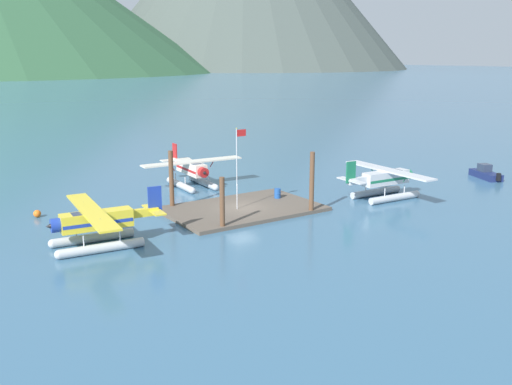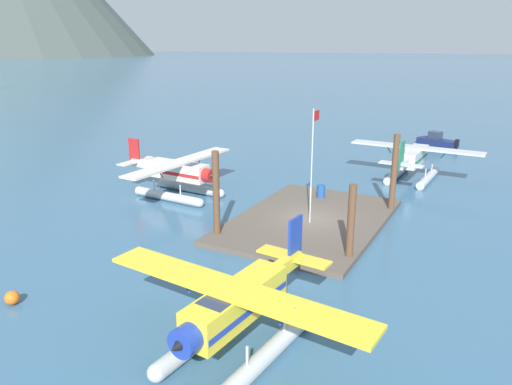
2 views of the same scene
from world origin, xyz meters
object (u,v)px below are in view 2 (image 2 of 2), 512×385
fuel_drum (321,191)px  boat_navy_open_se (436,141)px  seaplane_cream_bow_centre (178,175)px  seaplane_silver_stbd_aft (414,161)px  flagpole (313,154)px  seaplane_yellow_port_aft (236,312)px  mooring_buoy (12,298)px

fuel_drum → boat_navy_open_se: boat_navy_open_se is taller
seaplane_cream_bow_centre → fuel_drum: bearing=-68.6°
seaplane_silver_stbd_aft → boat_navy_open_se: bearing=1.6°
fuel_drum → seaplane_silver_stbd_aft: 10.08m
boat_navy_open_se → flagpole: bearing=174.3°
flagpole → seaplane_yellow_port_aft: bearing=-169.8°
mooring_buoy → seaplane_silver_stbd_aft: (28.32, -11.16, 1.27)m
flagpole → seaplane_yellow_port_aft: flagpole is taller
flagpole → fuel_drum: flagpole is taller
mooring_buoy → seaplane_yellow_port_aft: seaplane_yellow_port_aft is taller
flagpole → boat_navy_open_se: bearing=-5.7°
fuel_drum → mooring_buoy: size_ratio=1.44×
seaplane_silver_stbd_aft → seaplane_cream_bow_centre: (-12.67, 14.09, 0.00)m
mooring_buoy → seaplane_cream_bow_centre: bearing=10.6°
fuel_drum → seaplane_silver_stbd_aft: (8.93, -4.59, 0.84)m
fuel_drum → mooring_buoy: (-19.39, 6.57, -0.43)m
fuel_drum → mooring_buoy: 20.48m
seaplane_cream_bow_centre → seaplane_silver_stbd_aft: bearing=-48.0°
seaplane_yellow_port_aft → fuel_drum: bearing=11.1°
flagpole → seaplane_silver_stbd_aft: size_ratio=0.65×
mooring_buoy → seaplane_yellow_port_aft: size_ratio=0.06×
boat_navy_open_se → seaplane_yellow_port_aft: bearing=179.1°
flagpole → fuel_drum: 6.30m
mooring_buoy → seaplane_cream_bow_centre: size_ratio=0.06×
seaplane_yellow_port_aft → seaplane_cream_bow_centre: 19.10m
mooring_buoy → seaplane_yellow_port_aft: 10.28m
flagpole → boat_navy_open_se: flagpole is taller
flagpole → mooring_buoy: flagpole is taller
mooring_buoy → seaplane_silver_stbd_aft: seaplane_silver_stbd_aft is taller
fuel_drum → boat_navy_open_se: bearing=-9.6°
flagpole → seaplane_yellow_port_aft: size_ratio=0.65×
mooring_buoy → seaplane_cream_bow_centre: 15.98m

